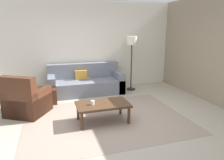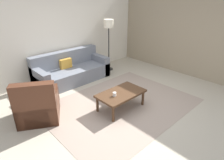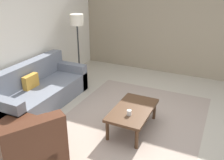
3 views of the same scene
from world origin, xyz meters
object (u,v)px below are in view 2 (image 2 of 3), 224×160
(cup, at_px, (114,94))
(lamp_standing, at_px, (109,29))
(couch_main, at_px, (71,71))
(armchair_leather, at_px, (38,107))
(coffee_table, at_px, (121,94))
(ottoman, at_px, (43,93))

(cup, height_order, lamp_standing, lamp_standing)
(couch_main, relative_size, armchair_leather, 2.02)
(coffee_table, bearing_deg, ottoman, 126.53)
(couch_main, distance_m, cup, 2.21)
(cup, bearing_deg, lamp_standing, 50.37)
(couch_main, height_order, cup, couch_main)
(ottoman, relative_size, coffee_table, 0.51)
(armchair_leather, distance_m, cup, 1.63)
(coffee_table, distance_m, cup, 0.24)
(couch_main, bearing_deg, cup, -96.32)
(coffee_table, relative_size, cup, 12.39)
(coffee_table, xyz_separation_m, lamp_standing, (1.49, 2.05, 1.05))
(couch_main, height_order, lamp_standing, lamp_standing)
(armchair_leather, bearing_deg, ottoman, 59.23)
(couch_main, distance_m, lamp_standing, 1.85)
(armchair_leather, relative_size, lamp_standing, 0.64)
(armchair_leather, bearing_deg, couch_main, 39.36)
(cup, distance_m, lamp_standing, 2.84)
(ottoman, height_order, cup, cup)
(ottoman, xyz_separation_m, cup, (0.94, -1.58, 0.25))
(armchair_leather, bearing_deg, coffee_table, -28.41)
(armchair_leather, relative_size, ottoman, 1.96)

